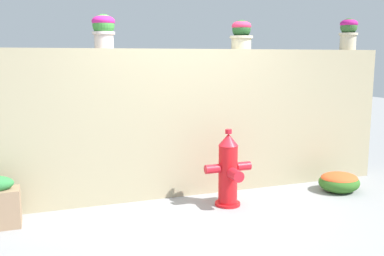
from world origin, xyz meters
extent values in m
plane|color=gray|center=(0.00, 0.00, 0.00)|extent=(24.00, 24.00, 0.00)
cube|color=tan|center=(0.00, 1.11, 0.89)|extent=(5.61, 0.41, 1.79)
cylinder|color=beige|center=(-0.87, 1.13, 1.88)|extent=(0.22, 0.22, 0.19)
cylinder|color=beige|center=(-0.87, 1.13, 1.96)|extent=(0.26, 0.26, 0.03)
sphere|color=#347D31|center=(-0.87, 1.13, 2.05)|extent=(0.25, 0.25, 0.25)
ellipsoid|color=#B61F78|center=(-0.87, 1.13, 2.09)|extent=(0.26, 0.26, 0.14)
cylinder|color=beige|center=(0.84, 1.09, 1.87)|extent=(0.25, 0.25, 0.17)
cylinder|color=beige|center=(0.84, 1.09, 1.94)|extent=(0.29, 0.29, 0.03)
sphere|color=#235224|center=(0.84, 1.09, 2.04)|extent=(0.23, 0.23, 0.23)
ellipsoid|color=#D62D51|center=(0.84, 1.09, 2.08)|extent=(0.24, 0.24, 0.13)
cylinder|color=beige|center=(2.51, 1.13, 1.91)|extent=(0.22, 0.22, 0.24)
cylinder|color=beige|center=(2.51, 1.13, 2.01)|extent=(0.26, 0.26, 0.03)
sphere|color=#36612E|center=(2.51, 1.13, 2.11)|extent=(0.23, 0.23, 0.23)
ellipsoid|color=#B51B78|center=(2.51, 1.13, 2.15)|extent=(0.24, 0.24, 0.13)
cylinder|color=red|center=(0.38, 0.44, 0.01)|extent=(0.29, 0.29, 0.03)
cylinder|color=red|center=(0.38, 0.44, 0.35)|extent=(0.22, 0.22, 0.70)
cone|color=red|center=(0.38, 0.44, 0.77)|extent=(0.23, 0.23, 0.14)
cylinder|color=red|center=(0.38, 0.44, 0.86)|extent=(0.08, 0.08, 0.05)
cylinder|color=red|center=(0.19, 0.44, 0.45)|extent=(0.17, 0.10, 0.10)
cylinder|color=red|center=(0.58, 0.44, 0.45)|extent=(0.17, 0.10, 0.10)
cylinder|color=red|center=(0.38, 0.24, 0.41)|extent=(0.13, 0.19, 0.13)
ellipsoid|color=#316522|center=(1.94, 0.44, 0.11)|extent=(0.53, 0.47, 0.25)
ellipsoid|color=#E45224|center=(1.94, 0.44, 0.17)|extent=(0.47, 0.42, 0.14)
camera|label=1|loc=(-1.61, -3.94, 1.69)|focal=40.41mm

